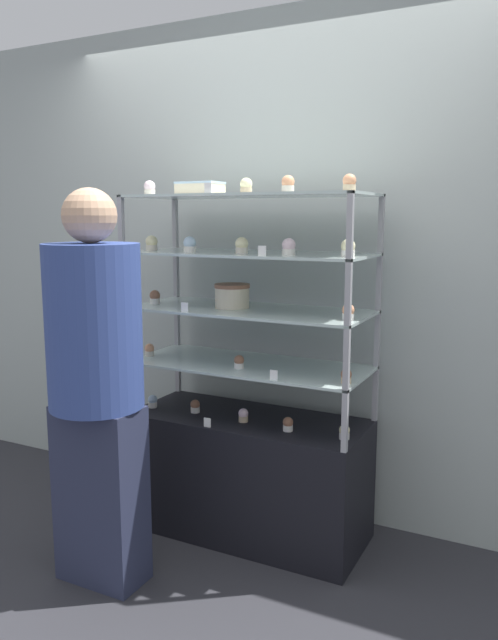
{
  "coord_description": "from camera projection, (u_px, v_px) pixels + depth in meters",
  "views": [
    {
      "loc": [
        1.33,
        -2.62,
        1.57
      ],
      "look_at": [
        0.0,
        0.0,
        1.09
      ],
      "focal_mm": 35.0,
      "sensor_mm": 36.0,
      "label": 1
    }
  ],
  "objects": [
    {
      "name": "ground_plane",
      "position": [
        249.0,
        531.0,
        3.15
      ],
      "size": [
        20.0,
        20.0,
        0.0
      ],
      "primitive_type": "plane",
      "color": "#2D2D33"
    },
    {
      "name": "back_wall",
      "position": [
        282.0,
        269.0,
        3.28
      ],
      "size": [
        8.0,
        0.05,
        2.6
      ],
      "color": "#A8B2AD",
      "rests_on": "ground_plane"
    },
    {
      "name": "display_base",
      "position": [
        249.0,
        475.0,
        3.1
      ],
      "size": [
        1.15,
        0.48,
        0.6
      ],
      "color": "black",
      "rests_on": "ground_plane"
    },
    {
      "name": "display_riser_lower",
      "position": [
        249.0,
        367.0,
        3.01
      ],
      "size": [
        1.15,
        0.48,
        0.27
      ],
      "color": "#99999E",
      "rests_on": "display_base"
    },
    {
      "name": "display_riser_middle",
      "position": [
        249.0,
        312.0,
        2.97
      ],
      "size": [
        1.15,
        0.48,
        0.27
      ],
      "color": "#99999E",
      "rests_on": "display_riser_lower"
    },
    {
      "name": "display_riser_upper",
      "position": [
        249.0,
        256.0,
        2.93
      ],
      "size": [
        1.15,
        0.48,
        0.27
      ],
      "color": "#99999E",
      "rests_on": "display_riser_middle"
    },
    {
      "name": "display_riser_top",
      "position": [
        249.0,
        198.0,
        2.88
      ],
      "size": [
        1.15,
        0.48,
        0.27
      ],
      "color": "#99999E",
      "rests_on": "display_riser_upper"
    },
    {
      "name": "layer_cake_centerpiece",
      "position": [
        232.0,
        296.0,
        3.0
      ],
      "size": [
        0.17,
        0.17,
        0.11
      ],
      "color": "beige",
      "rests_on": "display_riser_middle"
    },
    {
      "name": "sheet_cake_frosted",
      "position": [
        200.0,
        188.0,
        2.94
      ],
      "size": [
        0.2,
        0.14,
        0.06
      ],
      "color": "beige",
      "rests_on": "display_riser_top"
    },
    {
      "name": "cupcake_0",
      "position": [
        153.0,
        401.0,
        3.21
      ],
      "size": [
        0.05,
        0.05,
        0.07
      ],
      "color": "white",
      "rests_on": "display_base"
    },
    {
      "name": "cupcake_1",
      "position": [
        195.0,
        406.0,
        3.12
      ],
      "size": [
        0.05,
        0.05,
        0.07
      ],
      "color": "white",
      "rests_on": "display_base"
    },
    {
      "name": "cupcake_2",
      "position": [
        243.0,
        415.0,
        2.98
      ],
      "size": [
        0.05,
        0.05,
        0.07
      ],
      "color": "#CCB28C",
      "rests_on": "display_base"
    },
    {
      "name": "cupcake_3",
      "position": [
        288.0,
        424.0,
        2.85
      ],
      "size": [
        0.05,
        0.05,
        0.07
      ],
      "color": "white",
      "rests_on": "display_base"
    },
    {
      "name": "cupcake_4",
      "position": [
        344.0,
        432.0,
        2.75
      ],
      "size": [
        0.05,
        0.05,
        0.07
      ],
      "color": "white",
      "rests_on": "display_base"
    },
    {
      "name": "price_tag_0",
      "position": [
        207.0,
        423.0,
        2.9
      ],
      "size": [
        0.04,
        0.0,
        0.04
      ],
      "color": "white",
      "rests_on": "display_base"
    },
    {
      "name": "cupcake_5",
      "position": [
        149.0,
        350.0,
        3.18
      ],
      "size": [
        0.05,
        0.05,
        0.06
      ],
      "color": "beige",
      "rests_on": "display_riser_lower"
    },
    {
      "name": "cupcake_6",
      "position": [
        239.0,
        362.0,
        2.92
      ],
      "size": [
        0.05,
        0.05,
        0.06
      ],
      "color": "white",
      "rests_on": "display_riser_lower"
    },
    {
      "name": "cupcake_7",
      "position": [
        346.0,
        376.0,
        2.65
      ],
      "size": [
        0.05,
        0.05,
        0.06
      ],
      "color": "#CCB28C",
      "rests_on": "display_riser_lower"
    },
    {
      "name": "price_tag_1",
      "position": [
        274.0,
        375.0,
        2.71
      ],
      "size": [
        0.04,
        0.0,
        0.04
      ],
      "color": "white",
      "rests_on": "display_riser_lower"
    },
    {
      "name": "cupcake_8",
      "position": [
        155.0,
        297.0,
        3.14
      ],
      "size": [
        0.05,
        0.05,
        0.07
      ],
      "color": "white",
      "rests_on": "display_riser_middle"
    },
    {
      "name": "cupcake_9",
      "position": [
        348.0,
        312.0,
        2.65
      ],
      "size": [
        0.05,
        0.05,
        0.07
      ],
      "color": "white",
      "rests_on": "display_riser_middle"
    },
    {
      "name": "price_tag_2",
      "position": [
        185.0,
        307.0,
        2.87
      ],
      "size": [
        0.04,
        0.0,
        0.04
      ],
      "color": "white",
      "rests_on": "display_riser_middle"
    },
    {
      "name": "cupcake_10",
      "position": [
        152.0,
        243.0,
        3.09
      ],
      "size": [
        0.06,
        0.06,
        0.07
      ],
      "color": "beige",
      "rests_on": "display_riser_upper"
    },
    {
      "name": "cupcake_11",
      "position": [
        190.0,
        245.0,
        2.95
      ],
      "size": [
        0.06,
        0.06,
        0.07
      ],
      "color": "white",
      "rests_on": "display_riser_upper"
    },
    {
      "name": "cupcake_12",
      "position": [
        242.0,
        246.0,
        2.85
      ],
      "size": [
        0.06,
        0.06,
        0.07
      ],
      "color": "beige",
      "rests_on": "display_riser_upper"
    },
    {
      "name": "cupcake_13",
      "position": [
        289.0,
        247.0,
        2.72
      ],
      "size": [
        0.06,
        0.06,
        0.07
      ],
      "color": "white",
      "rests_on": "display_riser_upper"
    },
    {
      "name": "cupcake_14",
      "position": [
        348.0,
        248.0,
        2.61
      ],
      "size": [
        0.06,
        0.06,
        0.07
      ],
      "color": "white",
      "rests_on": "display_riser_upper"
    },
    {
      "name": "price_tag_3",
      "position": [
        262.0,
        251.0,
        2.65
      ],
      "size": [
        0.04,
        0.0,
        0.04
      ],
      "color": "white",
      "rests_on": "display_riser_upper"
    },
    {
      "name": "cupcake_15",
      "position": [
        150.0,
        188.0,
        3.06
      ],
      "size": [
        0.06,
        0.06,
        0.07
      ],
      "color": "beige",
      "rests_on": "display_riser_top"
    },
    {
      "name": "cupcake_16",
      "position": [
        246.0,
        186.0,
        2.83
      ],
      "size": [
        0.06,
        0.06,
        0.07
      ],
      "color": "#CCB28C",
      "rests_on": "display_riser_top"
    },
    {
      "name": "cupcake_17",
      "position": [
        288.0,
        184.0,
        2.65
      ],
      "size": [
        0.06,
        0.06,
        0.07
      ],
      "color": "beige",
      "rests_on": "display_riser_top"
    },
    {
      "name": "cupcake_18",
      "position": [
        349.0,
        183.0,
        2.56
      ],
      "size": [
        0.06,
        0.06,
        0.07
      ],
      "color": "#CCB28C",
      "rests_on": "display_riser_top"
    },
    {
      "name": "price_tag_4",
      "position": [
        208.0,
        188.0,
        2.72
      ],
      "size": [
        0.04,
        0.0,
        0.04
      ],
      "color": "white",
      "rests_on": "display_riser_top"
    },
    {
      "name": "customer_figure",
      "position": [
        96.0,
        379.0,
        2.6
      ],
      "size": [
        0.39,
        0.39,
        1.69
      ],
      "color": "#282D47",
      "rests_on": "ground_plane"
    }
  ]
}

